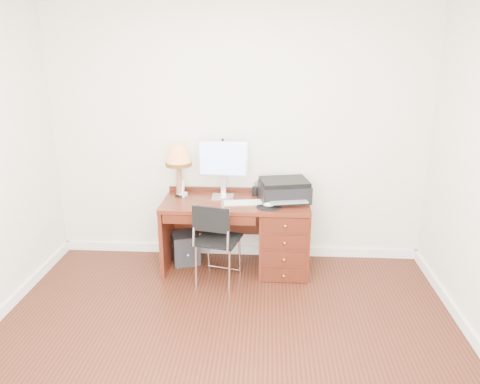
# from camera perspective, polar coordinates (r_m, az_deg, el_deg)

# --- Properties ---
(ground) EXTENTS (4.00, 4.00, 0.00)m
(ground) POSITION_cam_1_polar(r_m,az_deg,el_deg) (3.90, -2.01, -18.49)
(ground) COLOR black
(ground) RESTS_ON ground
(room_shell) EXTENTS (4.00, 4.00, 4.00)m
(room_shell) POSITION_cam_1_polar(r_m,az_deg,el_deg) (4.39, -1.22, -13.10)
(room_shell) COLOR silver
(room_shell) RESTS_ON ground
(desk) EXTENTS (1.50, 0.67, 0.75)m
(desk) POSITION_cam_1_polar(r_m,az_deg,el_deg) (4.91, 3.26, -4.90)
(desk) COLOR #571F12
(desk) RESTS_ON ground
(monitor) EXTENTS (0.52, 0.18, 0.59)m
(monitor) POSITION_cam_1_polar(r_m,az_deg,el_deg) (4.85, -2.11, 3.69)
(monitor) COLOR silver
(monitor) RESTS_ON desk
(keyboard) EXTENTS (0.48, 0.21, 0.02)m
(keyboard) POSITION_cam_1_polar(r_m,az_deg,el_deg) (4.73, 0.83, -1.29)
(keyboard) COLOR white
(keyboard) RESTS_ON desk
(mouse_pad) EXTENTS (0.24, 0.24, 0.05)m
(mouse_pad) POSITION_cam_1_polar(r_m,az_deg,el_deg) (4.62, 3.53, -1.70)
(mouse_pad) COLOR black
(mouse_pad) RESTS_ON desk
(printer) EXTENTS (0.56, 0.47, 0.22)m
(printer) POSITION_cam_1_polar(r_m,az_deg,el_deg) (4.82, 5.40, 0.23)
(printer) COLOR black
(printer) RESTS_ON desk
(leg_lamp) EXTENTS (0.27, 0.27, 0.56)m
(leg_lamp) POSITION_cam_1_polar(r_m,az_deg,el_deg) (4.89, -7.52, 4.08)
(leg_lamp) COLOR black
(leg_lamp) RESTS_ON desk
(phone) EXTENTS (0.10, 0.10, 0.17)m
(phone) POSITION_cam_1_polar(r_m,az_deg,el_deg) (4.98, -7.04, 0.08)
(phone) COLOR white
(phone) RESTS_ON desk
(pen_cup) EXTENTS (0.07, 0.07, 0.09)m
(pen_cup) POSITION_cam_1_polar(r_m,az_deg,el_deg) (4.97, 1.88, 0.11)
(pen_cup) COLOR black
(pen_cup) RESTS_ON desk
(chair) EXTENTS (0.48, 0.49, 0.85)m
(chair) POSITION_cam_1_polar(r_m,az_deg,el_deg) (4.54, -2.80, -5.39)
(chair) COLOR black
(chair) RESTS_ON ground
(equipment_box) EXTENTS (0.36, 0.36, 0.33)m
(equipment_box) POSITION_cam_1_polar(r_m,az_deg,el_deg) (5.17, -6.62, -6.78)
(equipment_box) COLOR black
(equipment_box) RESTS_ON ground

